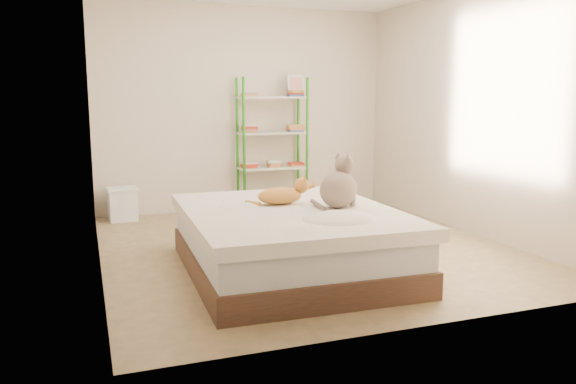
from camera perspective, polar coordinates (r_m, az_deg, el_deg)
name	(u,v)px	position (r m, az deg, el deg)	size (l,w,h in m)	color
room	(305,113)	(5.36, 1.70, 8.05)	(3.81, 4.21, 2.61)	tan
bed	(289,240)	(4.69, 0.10, -4.90)	(1.73, 2.13, 0.53)	brown
orange_cat	(280,194)	(4.82, -0.84, -0.17)	(0.46, 0.25, 0.19)	#DFA04D
grey_cat	(339,182)	(4.66, 5.17, 1.07)	(0.32, 0.39, 0.44)	#937660
shelf_unit	(273,145)	(7.25, -1.56, 4.81)	(0.89, 0.36, 1.74)	#26871B
cardboard_box	(266,207)	(6.68, -2.24, -1.53)	(0.46, 0.44, 0.37)	#A36D50
white_bin	(122,204)	(6.94, -16.47, -1.15)	(0.37, 0.33, 0.40)	white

